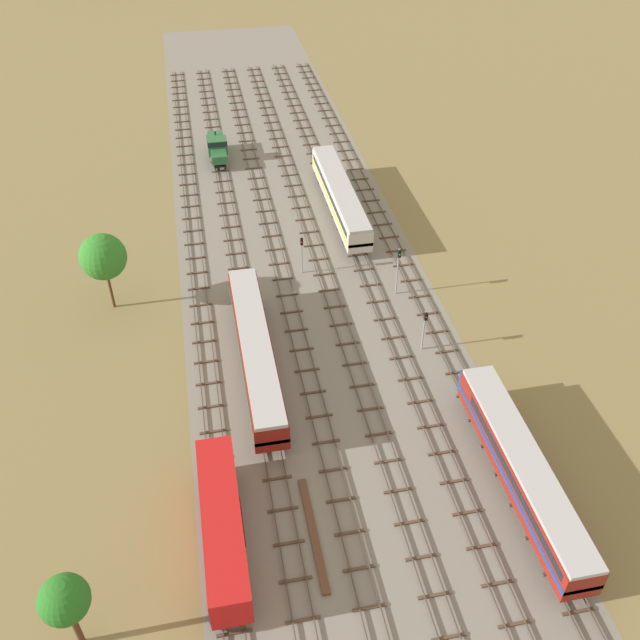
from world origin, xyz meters
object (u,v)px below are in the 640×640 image
Objects in this scene: signal_post_nearest at (398,266)px; signal_post_mid at (424,326)px; freight_boxcar_far_left_nearest at (223,524)px; shunter_loco_left_far at (217,147)px; diesel_railcar_right_near at (523,469)px; passenger_coach_left_mid at (256,350)px; passenger_coach_centre_right_midfar at (340,195)px; signal_post_near at (302,250)px.

signal_post_mid is (0.00, -9.22, -0.58)m from signal_post_nearest.
freight_boxcar_far_left_nearest is 63.09m from shunter_loco_left_far.
diesel_railcar_right_near is at bearing -73.54° from shunter_loco_left_far.
passenger_coach_left_mid is 4.66× the size of signal_post_mid.
passenger_coach_left_mid reaches higher than freight_boxcar_far_left_nearest.
signal_post_mid is at bearing -85.10° from passenger_coach_centre_right_midfar.
diesel_railcar_right_near and passenger_coach_centre_right_midfar have the same top height.
signal_post_near is 1.00× the size of signal_post_mid.
signal_post_nearest reaches higher than passenger_coach_left_mid.
signal_post_nearest is at bearing 94.93° from diesel_railcar_right_near.
freight_boxcar_far_left_nearest is 34.91m from signal_post_near.
signal_post_nearest is at bearing -65.67° from shunter_loco_left_far.
signal_post_near is (6.92, -29.97, 1.03)m from shunter_loco_left_far.
signal_post_nearest is 1.21× the size of signal_post_mid.
passenger_coach_left_mid is 44.87m from shunter_loco_left_far.
signal_post_nearest reaches higher than freight_boxcar_far_left_nearest.
shunter_loco_left_far is (0.00, 44.87, -0.60)m from passenger_coach_left_mid.
passenger_coach_centre_right_midfar is 4.66× the size of signal_post_mid.
passenger_coach_centre_right_midfar is at bearing 67.65° from freight_boxcar_far_left_nearest.
signal_post_near is at bearing -76.99° from shunter_loco_left_far.
signal_post_near is (-6.92, -11.94, 0.43)m from passenger_coach_centre_right_midfar.
passenger_coach_left_mid is at bearing -150.54° from signal_post_nearest.
freight_boxcar_far_left_nearest is 2.44× the size of signal_post_nearest.
passenger_coach_centre_right_midfar reaches higher than shunter_loco_left_far.
signal_post_nearest reaches higher than signal_post_near.
signal_post_mid reaches higher than diesel_railcar_right_near.
signal_post_mid is (9.23, -14.99, -0.01)m from signal_post_near.
shunter_loco_left_far is 1.48× the size of signal_post_nearest.
diesel_railcar_right_near is 4.33× the size of signal_post_near.
freight_boxcar_far_left_nearest is 27.46m from signal_post_mid.
freight_boxcar_far_left_nearest is 23.08m from diesel_railcar_right_near.
signal_post_nearest reaches higher than diesel_railcar_right_near.
passenger_coach_left_mid is 4.65× the size of signal_post_near.
passenger_coach_centre_right_midfar is at bearing 94.90° from signal_post_mid.
signal_post_mid reaches higher than freight_boxcar_far_left_nearest.
passenger_coach_centre_right_midfar is at bearing 59.90° from signal_post_near.
freight_boxcar_far_left_nearest is 18.63m from passenger_coach_left_mid.
signal_post_near is 17.60m from signal_post_mid.
signal_post_near is at bearing 109.54° from diesel_railcar_right_near.
shunter_loco_left_far is 1.79× the size of signal_post_near.
signal_post_mid reaches higher than shunter_loco_left_far.
diesel_railcar_right_near is 65.16m from shunter_loco_left_far.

